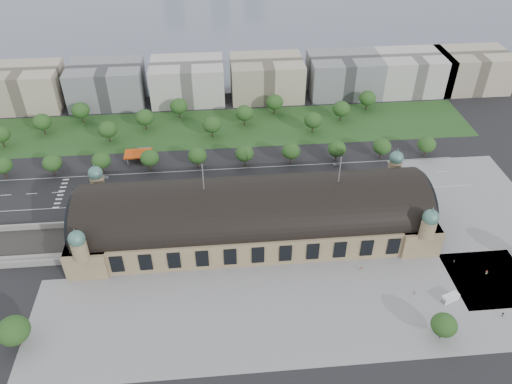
{
  "coord_description": "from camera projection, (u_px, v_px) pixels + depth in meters",
  "views": [
    {
      "loc": [
        -13.74,
        -161.67,
        145.53
      ],
      "look_at": [
        2.08,
        11.2,
        14.0
      ],
      "focal_mm": 35.0,
      "sensor_mm": 36.0,
      "label": 1
    }
  ],
  "objects": [
    {
      "name": "office_3",
      "position": [
        188.0,
        81.0,
        313.35
      ],
      "size": [
        45.0,
        32.0,
        24.0
      ],
      "primitive_type": "cube",
      "color": "#BAB8B1",
      "rests_on": "ground"
    },
    {
      "name": "ground",
      "position": [
        254.0,
        233.0,
        217.21
      ],
      "size": [
        900.0,
        900.0,
        0.0
      ],
      "primitive_type": "plane",
      "color": "black",
      "rests_on": "ground"
    },
    {
      "name": "office_4",
      "position": [
        267.0,
        78.0,
        316.98
      ],
      "size": [
        45.0,
        32.0,
        24.0
      ],
      "primitive_type": "cube",
      "color": "#B6A88F",
      "rests_on": "ground"
    },
    {
      "name": "pedestrian_5",
      "position": [
        487.0,
        272.0,
        197.42
      ],
      "size": [
        1.01,
        1.09,
        1.95
      ],
      "primitive_type": "imported",
      "rotation": [
        0.0,
        0.0,
        5.35
      ],
      "color": "gray",
      "rests_on": "ground"
    },
    {
      "name": "parked_car_2",
      "position": [
        123.0,
        206.0,
        231.43
      ],
      "size": [
        4.92,
        3.85,
        1.33
      ],
      "primitive_type": "imported",
      "rotation": [
        0.0,
        0.0,
        -1.07
      ],
      "color": "#171841",
      "rests_on": "ground"
    },
    {
      "name": "tree_row_9",
      "position": [
        427.0,
        144.0,
        261.77
      ],
      "size": [
        9.6,
        9.6,
        11.52
      ],
      "color": "#2D2116",
      "rests_on": "ground"
    },
    {
      "name": "bus_mid",
      "position": [
        236.0,
        187.0,
        240.99
      ],
      "size": [
        12.7,
        3.95,
        3.48
      ],
      "primitive_type": "imported",
      "rotation": [
        0.0,
        0.0,
        1.49
      ],
      "color": "silver",
      "rests_on": "ground"
    },
    {
      "name": "tree_row_8",
      "position": [
        382.0,
        147.0,
        260.02
      ],
      "size": [
        9.6,
        9.6,
        11.52
      ],
      "color": "#2D2116",
      "rests_on": "ground"
    },
    {
      "name": "tree_belt_5",
      "position": [
        179.0,
        106.0,
        294.74
      ],
      "size": [
        10.4,
        10.4,
        12.48
      ],
      "color": "#2D2116",
      "rests_on": "ground"
    },
    {
      "name": "traffic_car_5",
      "position": [
        337.0,
        165.0,
        258.39
      ],
      "size": [
        4.35,
        1.62,
        1.42
      ],
      "primitive_type": "imported",
      "rotation": [
        0.0,
        0.0,
        1.6
      ],
      "color": "#525459",
      "rests_on": "ground"
    },
    {
      "name": "parked_car_3",
      "position": [
        152.0,
        208.0,
        230.11
      ],
      "size": [
        4.88,
        3.7,
        1.55
      ],
      "primitive_type": "imported",
      "rotation": [
        0.0,
        0.0,
        -1.1
      ],
      "color": "slate",
      "rests_on": "ground"
    },
    {
      "name": "tree_belt_0",
      "position": [
        0.0,
        134.0,
        268.79
      ],
      "size": [
        10.4,
        10.4,
        12.48
      ],
      "color": "#2D2116",
      "rests_on": "ground"
    },
    {
      "name": "station",
      "position": [
        254.0,
        215.0,
        211.0
      ],
      "size": [
        150.0,
        48.4,
        44.3
      ],
      "color": "#9D8361",
      "rests_on": "ground"
    },
    {
      "name": "tree_row_6",
      "position": [
        291.0,
        151.0,
        256.54
      ],
      "size": [
        9.6,
        9.6,
        11.52
      ],
      "color": "#2D2116",
      "rests_on": "ground"
    },
    {
      "name": "tree_row_4",
      "position": [
        197.0,
        156.0,
        253.05
      ],
      "size": [
        9.6,
        9.6,
        11.52
      ],
      "color": "#2D2116",
      "rests_on": "ground"
    },
    {
      "name": "tree_plaza_sw",
      "position": [
        13.0,
        331.0,
        166.49
      ],
      "size": [
        11.0,
        11.0,
        12.73
      ],
      "color": "#2D2116",
      "rests_on": "ground"
    },
    {
      "name": "van_south",
      "position": [
        449.0,
        298.0,
        186.26
      ],
      "size": [
        7.16,
        4.76,
        2.88
      ],
      "rotation": [
        0.0,
        0.0,
        0.35
      ],
      "color": "white",
      "rests_on": "ground"
    },
    {
      "name": "tree_belt_7",
      "position": [
        244.0,
        113.0,
        287.97
      ],
      "size": [
        10.4,
        10.4,
        12.48
      ],
      "color": "#2D2116",
      "rests_on": "ground"
    },
    {
      "name": "plaza_east",
      "position": [
        481.0,
        219.0,
        224.69
      ],
      "size": [
        56.0,
        100.0,
        0.12
      ],
      "primitive_type": "cube",
      "color": "gray",
      "rests_on": "ground"
    },
    {
      "name": "tree_belt_8",
      "position": [
        275.0,
        102.0,
        298.88
      ],
      "size": [
        10.4,
        10.4,
        12.48
      ],
      "color": "#2D2116",
      "rests_on": "ground"
    },
    {
      "name": "grass_belt",
      "position": [
        214.0,
        128.0,
        289.94
      ],
      "size": [
        300.0,
        45.0,
        0.1
      ],
      "primitive_type": "cube",
      "color": "#22471C",
      "rests_on": "ground"
    },
    {
      "name": "parked_car_6",
      "position": [
        185.0,
        206.0,
        231.26
      ],
      "size": [
        5.37,
        3.63,
        1.44
      ],
      "primitive_type": "imported",
      "rotation": [
        0.0,
        0.0,
        -1.22
      ],
      "color": "black",
      "rests_on": "ground"
    },
    {
      "name": "plaza_south",
      "position": [
        291.0,
        311.0,
        183.01
      ],
      "size": [
        190.0,
        48.0,
        0.12
      ],
      "primitive_type": "cube",
      "color": "gray",
      "rests_on": "ground"
    },
    {
      "name": "tree_row_5",
      "position": [
        245.0,
        153.0,
        254.79
      ],
      "size": [
        9.6,
        9.6,
        11.52
      ],
      "color": "#2D2116",
      "rests_on": "ground"
    },
    {
      "name": "road_slab",
      "position": [
        207.0,
        184.0,
        245.92
      ],
      "size": [
        260.0,
        26.0,
        0.1
      ],
      "primitive_type": "cube",
      "color": "black",
      "rests_on": "ground"
    },
    {
      "name": "tree_belt_3",
      "position": [
        108.0,
        129.0,
        272.93
      ],
      "size": [
        10.4,
        10.4,
        12.48
      ],
      "color": "#2D2116",
      "rests_on": "ground"
    },
    {
      "name": "tree_row_0",
      "position": [
        2.0,
        165.0,
        246.08
      ],
      "size": [
        9.6,
        9.6,
        11.52
      ],
      "color": "#2D2116",
      "rests_on": "ground"
    },
    {
      "name": "parked_car_0",
      "position": [
        124.0,
        209.0,
        229.24
      ],
      "size": [
        4.45,
        3.67,
        1.43
      ],
      "primitive_type": "imported",
      "rotation": [
        0.0,
        0.0,
        -0.98
      ],
      "color": "black",
      "rests_on": "ground"
    },
    {
      "name": "tree_belt_9",
      "position": [
        313.0,
        120.0,
        281.21
      ],
      "size": [
        10.4,
        10.4,
        12.48
      ],
      "color": "#2D2116",
      "rests_on": "ground"
    },
    {
      "name": "tree_plaza_s",
      "position": [
        444.0,
        325.0,
        169.83
      ],
      "size": [
        9.0,
        9.0,
        10.64
      ],
      "color": "#2D2116",
      "rests_on": "ground"
    },
    {
      "name": "tree_belt_2",
      "position": [
        81.0,
        110.0,
        290.6
      ],
      "size": [
        10.4,
        10.4,
        12.48
      ],
      "color": "#2D2116",
      "rests_on": "ground"
    },
    {
      "name": "lake",
      "position": [
        225.0,
        15.0,
        453.74
      ],
      "size": [
        700.0,
        320.0,
        0.08
      ],
      "primitive_type": "cube",
      "color": "slate",
      "rests_on": "ground"
    },
    {
      "name": "tree_belt_10",
      "position": [
        341.0,
        109.0,
        292.11
      ],
      "size": [
        10.4,
        10.4,
        12.48
      ],
      "color": "#2D2116",
      "rests_on": "ground"
    },
    {
      "name": "traffic_car_6",
      "position": [
        419.0,
        173.0,
        252.68
      ],
      "size": [
        5.19,
        2.44,
        1.43
      ],
      "primitive_type": "imported",
      "rotation": [
        0.0,
        0.0,
        -1.58
      ],
      "color": "silver",
      "rests_on": "ground"
    },
    {
      "name": "bus_west",
      "position": [
        196.0,
        192.0,
        238.25
      ],
      "size": [
        13.1,
        3.17,
        3.64
      ],
      "primitive_type": "imported",
      "rotation": [
        0.0,
        0.0,
        1.58
      ],
      "color": "#B8471D",
      "rests_on": "ground"
    },
    {
      "name": "tree_belt_6",
      "position": [
        212.0,
        125.0,
        277.07
      ],
      "size": [
        10.4,
        10.4,
        12.48
      ],
      "color": "#2D2116",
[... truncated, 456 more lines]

